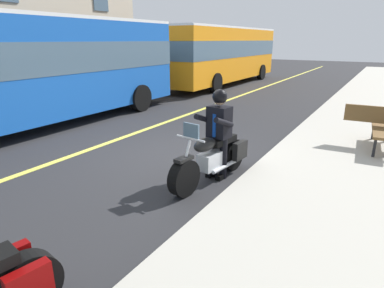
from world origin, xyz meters
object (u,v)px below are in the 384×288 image
at_px(rider_main, 219,126).
at_px(bus_far, 223,53).
at_px(motorcycle_main, 212,158).
at_px(bus_near, 28,66).

bearing_deg(rider_main, bus_far, -154.30).
xyz_separation_m(rider_main, bus_far, (-12.83, -6.17, 0.84)).
bearing_deg(bus_far, motorcycle_main, 25.29).
bearing_deg(bus_near, motorcycle_main, 83.80).
distance_m(rider_main, bus_near, 6.63).
bearing_deg(bus_near, bus_far, 178.23).
bearing_deg(rider_main, motorcycle_main, -6.58).
xyz_separation_m(bus_near, bus_far, (-12.31, 0.38, 0.00)).
distance_m(bus_near, bus_far, 12.31).
bearing_deg(rider_main, bus_near, -94.55).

